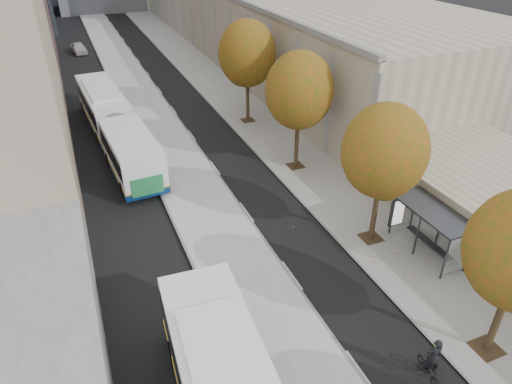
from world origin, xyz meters
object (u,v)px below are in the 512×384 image
bus_far (114,124)px  distant_car (79,48)px  bus_shelter (435,217)px  cyclist (431,366)px

bus_far → distant_car: bus_far is taller
bus_shelter → distant_car: (-13.63, 49.28, -1.53)m
cyclist → bus_shelter: bearing=61.1°
bus_far → bus_shelter: bearing=-60.1°
bus_shelter → cyclist: bus_shelter is taller
bus_shelter → distant_car: bus_shelter is taller
bus_far → distant_car: bearing=87.3°
bus_shelter → cyclist: 8.20m
bus_shelter → distant_car: 51.15m
bus_shelter → cyclist: bearing=-130.4°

